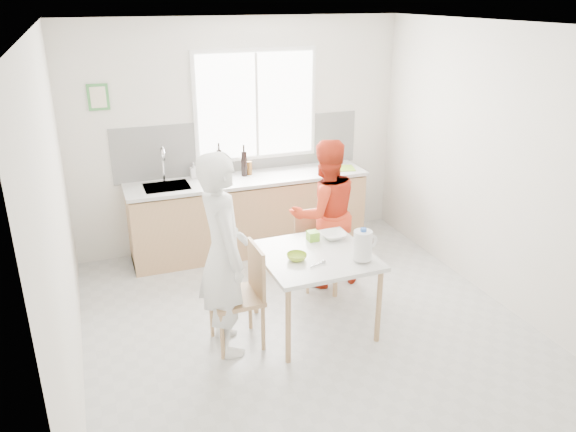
{
  "coord_description": "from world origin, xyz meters",
  "views": [
    {
      "loc": [
        -1.74,
        -4.09,
        2.93
      ],
      "look_at": [
        -0.15,
        0.2,
        1.11
      ],
      "focal_mm": 35.0,
      "sensor_mm": 36.0,
      "label": 1
    }
  ],
  "objects_px": {
    "bowl_green": "(297,257)",
    "milk_jug": "(363,245)",
    "wine_bottle_a": "(219,163)",
    "person_white": "(223,255)",
    "bowl_white": "(333,236)",
    "wine_bottle_b": "(244,164)",
    "dining_table": "(315,262)",
    "chair_left": "(243,291)",
    "person_red": "(325,214)",
    "chair_far": "(314,244)"
  },
  "relations": [
    {
      "from": "person_white",
      "to": "wine_bottle_a",
      "type": "xyz_separation_m",
      "value": [
        0.48,
        2.05,
        0.19
      ]
    },
    {
      "from": "person_red",
      "to": "bowl_green",
      "type": "xyz_separation_m",
      "value": [
        -0.64,
        -0.84,
        -0.01
      ]
    },
    {
      "from": "bowl_green",
      "to": "wine_bottle_b",
      "type": "height_order",
      "value": "wine_bottle_b"
    },
    {
      "from": "person_white",
      "to": "bowl_white",
      "type": "distance_m",
      "value": 1.18
    },
    {
      "from": "person_white",
      "to": "chair_left",
      "type": "bearing_deg",
      "value": -90.0
    },
    {
      "from": "wine_bottle_a",
      "to": "person_white",
      "type": "bearing_deg",
      "value": -103.19
    },
    {
      "from": "bowl_white",
      "to": "wine_bottle_b",
      "type": "height_order",
      "value": "wine_bottle_b"
    },
    {
      "from": "wine_bottle_a",
      "to": "bowl_green",
      "type": "bearing_deg",
      "value": -85.54
    },
    {
      "from": "person_red",
      "to": "bowl_green",
      "type": "distance_m",
      "value": 1.06
    },
    {
      "from": "dining_table",
      "to": "bowl_white",
      "type": "relative_size",
      "value": 4.22
    },
    {
      "from": "chair_far",
      "to": "person_red",
      "type": "height_order",
      "value": "person_red"
    },
    {
      "from": "person_red",
      "to": "dining_table",
      "type": "bearing_deg",
      "value": 59.74
    },
    {
      "from": "dining_table",
      "to": "bowl_green",
      "type": "xyz_separation_m",
      "value": [
        -0.2,
        -0.05,
        0.11
      ]
    },
    {
      "from": "chair_left",
      "to": "bowl_green",
      "type": "height_order",
      "value": "chair_left"
    },
    {
      "from": "dining_table",
      "to": "wine_bottle_b",
      "type": "xyz_separation_m",
      "value": [
        -0.09,
        1.94,
        0.4
      ]
    },
    {
      "from": "person_white",
      "to": "bowl_white",
      "type": "xyz_separation_m",
      "value": [
        1.14,
        0.27,
        -0.11
      ]
    },
    {
      "from": "bowl_green",
      "to": "dining_table",
      "type": "bearing_deg",
      "value": 15.18
    },
    {
      "from": "wine_bottle_b",
      "to": "person_red",
      "type": "bearing_deg",
      "value": -65.24
    },
    {
      "from": "person_white",
      "to": "wine_bottle_b",
      "type": "bearing_deg",
      "value": -22.21
    },
    {
      "from": "milk_jug",
      "to": "wine_bottle_a",
      "type": "height_order",
      "value": "wine_bottle_a"
    },
    {
      "from": "dining_table",
      "to": "bowl_green",
      "type": "height_order",
      "value": "bowl_green"
    },
    {
      "from": "bowl_green",
      "to": "bowl_white",
      "type": "relative_size",
      "value": 0.75
    },
    {
      "from": "chair_left",
      "to": "milk_jug",
      "type": "relative_size",
      "value": 3.22
    },
    {
      "from": "bowl_white",
      "to": "milk_jug",
      "type": "xyz_separation_m",
      "value": [
        0.03,
        -0.53,
        0.13
      ]
    },
    {
      "from": "milk_jug",
      "to": "wine_bottle_b",
      "type": "bearing_deg",
      "value": 99.63
    },
    {
      "from": "chair_left",
      "to": "bowl_white",
      "type": "bearing_deg",
      "value": 104.31
    },
    {
      "from": "bowl_green",
      "to": "milk_jug",
      "type": "bearing_deg",
      "value": -22.54
    },
    {
      "from": "bowl_white",
      "to": "dining_table",
      "type": "bearing_deg",
      "value": -139.05
    },
    {
      "from": "person_white",
      "to": "bowl_green",
      "type": "distance_m",
      "value": 0.66
    },
    {
      "from": "bowl_white",
      "to": "wine_bottle_b",
      "type": "xyz_separation_m",
      "value": [
        -0.39,
        1.68,
        0.29
      ]
    },
    {
      "from": "dining_table",
      "to": "wine_bottle_a",
      "type": "relative_size",
      "value": 3.11
    },
    {
      "from": "dining_table",
      "to": "person_white",
      "type": "distance_m",
      "value": 0.87
    },
    {
      "from": "person_white",
      "to": "chair_far",
      "type": "bearing_deg",
      "value": -55.81
    },
    {
      "from": "chair_far",
      "to": "person_white",
      "type": "bearing_deg",
      "value": -145.81
    },
    {
      "from": "person_red",
      "to": "bowl_green",
      "type": "bearing_deg",
      "value": 51.72
    },
    {
      "from": "chair_left",
      "to": "person_red",
      "type": "xyz_separation_m",
      "value": [
        1.12,
        0.8,
        0.28
      ]
    },
    {
      "from": "dining_table",
      "to": "chair_far",
      "type": "height_order",
      "value": "chair_far"
    },
    {
      "from": "wine_bottle_b",
      "to": "bowl_white",
      "type": "bearing_deg",
      "value": -77.08
    },
    {
      "from": "bowl_white",
      "to": "wine_bottle_a",
      "type": "xyz_separation_m",
      "value": [
        -0.66,
        1.78,
        0.3
      ]
    },
    {
      "from": "person_red",
      "to": "wine_bottle_b",
      "type": "distance_m",
      "value": 1.3
    },
    {
      "from": "bowl_white",
      "to": "chair_far",
      "type": "bearing_deg",
      "value": 86.05
    },
    {
      "from": "dining_table",
      "to": "wine_bottle_a",
      "type": "xyz_separation_m",
      "value": [
        -0.36,
        2.04,
        0.41
      ]
    },
    {
      "from": "dining_table",
      "to": "person_red",
      "type": "height_order",
      "value": "person_red"
    },
    {
      "from": "wine_bottle_a",
      "to": "wine_bottle_b",
      "type": "xyz_separation_m",
      "value": [
        0.27,
        -0.1,
        -0.01
      ]
    },
    {
      "from": "milk_jug",
      "to": "person_white",
      "type": "bearing_deg",
      "value": 166.52
    },
    {
      "from": "chair_left",
      "to": "chair_far",
      "type": "distance_m",
      "value": 1.31
    },
    {
      "from": "bowl_green",
      "to": "bowl_white",
      "type": "xyz_separation_m",
      "value": [
        0.49,
        0.31,
        0.0
      ]
    },
    {
      "from": "dining_table",
      "to": "person_white",
      "type": "bearing_deg",
      "value": -178.85
    },
    {
      "from": "dining_table",
      "to": "milk_jug",
      "type": "height_order",
      "value": "milk_jug"
    },
    {
      "from": "chair_far",
      "to": "wine_bottle_a",
      "type": "height_order",
      "value": "wine_bottle_a"
    }
  ]
}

